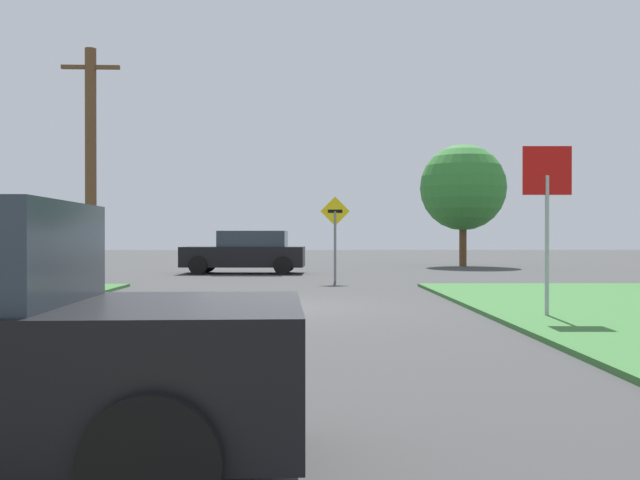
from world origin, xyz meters
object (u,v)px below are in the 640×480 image
Objects in this scene: utility_pole_mid at (91,162)px; direction_sign at (335,229)px; car_approaching_junction at (246,252)px; oak_tree_left at (463,188)px; stop_sign at (547,196)px.

direction_sign is at bearing -3.64° from utility_pole_mid.
oak_tree_left reaches higher than car_approaching_junction.
oak_tree_left is at bearing -97.49° from stop_sign.
car_approaching_junction is 6.31m from direction_sign.
utility_pole_mid is at bearing 176.36° from direction_sign.
oak_tree_left is at bearing -143.44° from car_approaching_junction.
direction_sign is at bearing 122.99° from car_approaching_junction.
stop_sign is 15.09m from utility_pole_mid.
oak_tree_left reaches higher than direction_sign.
utility_pole_mid is at bearing 50.44° from car_approaching_junction.
utility_pole_mid is 18.21m from oak_tree_left.
car_approaching_junction is 0.81× the size of oak_tree_left.
stop_sign is 0.51× the size of oak_tree_left.
oak_tree_left is (6.53, 11.98, 2.09)m from direction_sign.
direction_sign is 0.46× the size of oak_tree_left.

